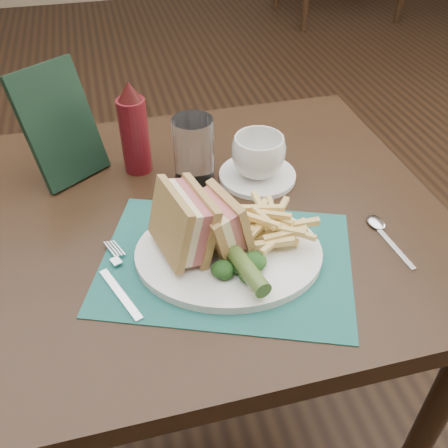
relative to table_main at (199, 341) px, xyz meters
name	(u,v)px	position (x,y,z in m)	size (l,w,h in m)	color
floor	(173,292)	(0.00, 0.50, -0.38)	(7.00, 7.00, 0.00)	black
wall_back	(103,1)	(0.00, 4.00, -0.38)	(6.00, 6.00, 0.00)	tan
table_main	(199,341)	(0.00, 0.00, 0.00)	(0.90, 0.75, 0.75)	black
placemat	(226,261)	(0.03, -0.14, 0.38)	(0.40, 0.28, 0.00)	#1C5A54
plate	(229,253)	(0.03, -0.13, 0.38)	(0.30, 0.24, 0.01)	white
sandwich_half_a	(170,226)	(-0.05, -0.11, 0.45)	(0.06, 0.12, 0.10)	tan
sandwich_half_b	(208,226)	(0.00, -0.12, 0.44)	(0.06, 0.10, 0.09)	tan
kale_garnish	(241,267)	(0.04, -0.18, 0.41)	(0.11, 0.08, 0.03)	#173914
pickle_spear	(244,265)	(0.04, -0.19, 0.41)	(0.03, 0.03, 0.12)	#415F24
fries_pile	(270,223)	(0.11, -0.11, 0.42)	(0.18, 0.20, 0.05)	#ECCD76
fork	(118,278)	(-0.14, -0.14, 0.38)	(0.03, 0.17, 0.01)	silver
spoon	(389,238)	(0.30, -0.15, 0.38)	(0.03, 0.15, 0.01)	silver
saucer	(257,176)	(0.15, 0.08, 0.38)	(0.15, 0.15, 0.01)	white
coffee_cup	(258,156)	(0.15, 0.08, 0.43)	(0.10, 0.10, 0.08)	white
drinking_glass	(194,151)	(0.03, 0.10, 0.44)	(0.08, 0.08, 0.13)	white
ketchup_bottle	(134,128)	(-0.08, 0.17, 0.47)	(0.05, 0.05, 0.19)	#560E15
check_presenter	(60,125)	(-0.21, 0.18, 0.48)	(0.14, 0.01, 0.22)	black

